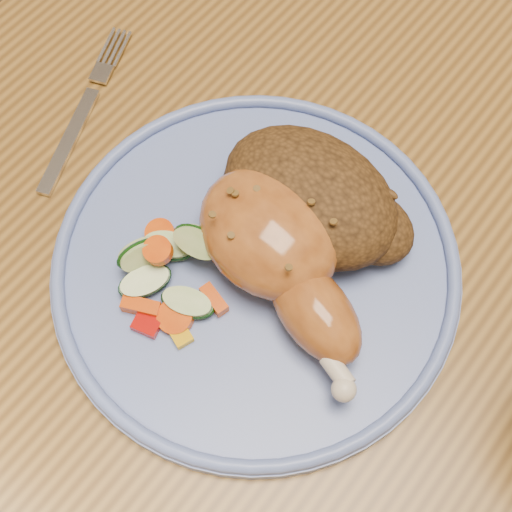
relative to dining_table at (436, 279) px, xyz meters
The scene contains 8 objects.
ground 0.67m from the dining_table, ahead, with size 4.00×4.00×0.00m, color brown.
dining_table is the anchor object (origin of this frame).
plate 0.18m from the dining_table, 131.22° to the right, with size 0.30×0.30×0.01m, color #5C72B4.
plate_rim 0.19m from the dining_table, 131.22° to the right, with size 0.30×0.30×0.01m, color #5C72B4.
chicken_leg 0.19m from the dining_table, 129.24° to the right, with size 0.18×0.12×0.06m.
rice_pilaf 0.17m from the dining_table, 148.11° to the right, with size 0.15×0.10×0.06m.
vegetable_pile 0.25m from the dining_table, 131.59° to the right, with size 0.09×0.09×0.04m.
fork 0.33m from the dining_table, 161.49° to the right, with size 0.07×0.15×0.00m.
Camera 1 is at (0.03, -0.28, 1.24)m, focal length 50.00 mm.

